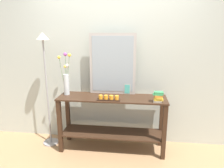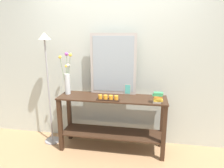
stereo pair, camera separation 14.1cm
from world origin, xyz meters
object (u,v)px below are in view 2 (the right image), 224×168
(floor_lamp, at_px, (47,71))
(mirror_leaning, at_px, (113,64))
(console_table, at_px, (112,117))
(tall_vase_left, at_px, (67,78))
(picture_frame_small, at_px, (128,89))
(candle_tray, at_px, (108,98))
(book_stack, at_px, (158,98))

(floor_lamp, bearing_deg, mirror_leaning, 8.82)
(console_table, bearing_deg, mirror_leaning, 94.51)
(tall_vase_left, relative_size, floor_lamp, 0.36)
(console_table, xyz_separation_m, picture_frame_small, (0.21, 0.17, 0.38))
(candle_tray, height_order, book_stack, book_stack)
(console_table, bearing_deg, candle_tray, -102.08)
(floor_lamp, bearing_deg, candle_tray, -10.09)
(candle_tray, relative_size, book_stack, 2.23)
(console_table, distance_m, tall_vase_left, 0.87)
(mirror_leaning, bearing_deg, candle_tray, -92.62)
(tall_vase_left, height_order, floor_lamp, floor_lamp)
(mirror_leaning, relative_size, candle_tray, 2.80)
(console_table, height_order, tall_vase_left, tall_vase_left)
(console_table, xyz_separation_m, mirror_leaning, (-0.01, 0.18, 0.75))
(book_stack, bearing_deg, candle_tray, 179.29)
(picture_frame_small, distance_m, floor_lamp, 1.23)
(candle_tray, relative_size, floor_lamp, 0.19)
(tall_vase_left, bearing_deg, picture_frame_small, 8.09)
(candle_tray, bearing_deg, tall_vase_left, 164.26)
(candle_tray, distance_m, floor_lamp, 1.02)
(candle_tray, xyz_separation_m, floor_lamp, (-0.96, 0.17, 0.31))
(mirror_leaning, bearing_deg, floor_lamp, -171.18)
(candle_tray, height_order, floor_lamp, floor_lamp)
(candle_tray, bearing_deg, console_table, 77.92)
(mirror_leaning, height_order, tall_vase_left, mirror_leaning)
(console_table, distance_m, candle_tray, 0.36)
(mirror_leaning, xyz_separation_m, candle_tray, (-0.01, -0.32, -0.42))
(tall_vase_left, xyz_separation_m, candle_tray, (0.65, -0.18, -0.21))
(tall_vase_left, distance_m, candle_tray, 0.71)
(mirror_leaning, height_order, floor_lamp, floor_lamp)
(console_table, bearing_deg, picture_frame_small, 39.92)
(mirror_leaning, relative_size, picture_frame_small, 5.64)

